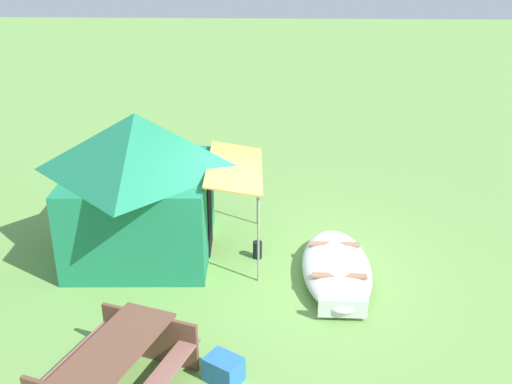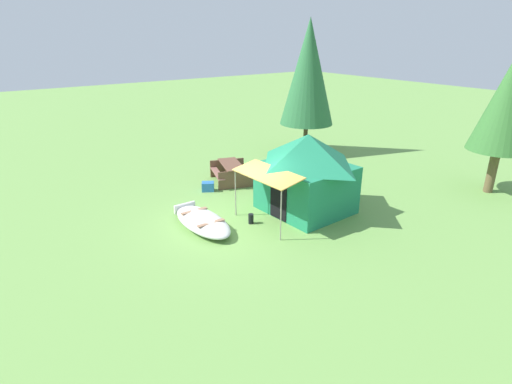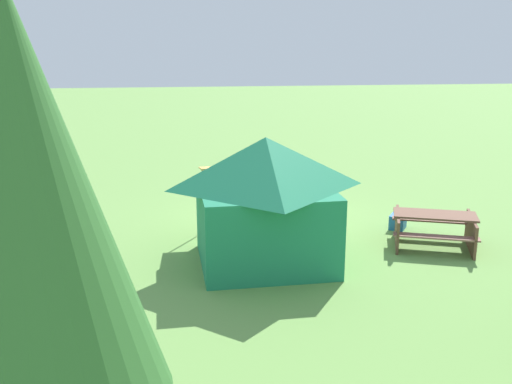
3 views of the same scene
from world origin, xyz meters
TOP-DOWN VIEW (x-y plane):
  - ground_plane at (0.00, 0.00)m, footprint 80.00×80.00m
  - beached_rowboat at (-0.32, -0.97)m, footprint 2.74×1.19m
  - canvas_cabin_tent at (0.56, 2.54)m, footprint 3.00×3.65m
  - picnic_table at (-3.32, 2.02)m, footprint 2.16×1.95m
  - cooler_box at (-2.97, 0.72)m, footprint 0.54×0.58m
  - fuel_can at (0.34, 0.42)m, footprint 0.24×0.24m
  - pine_tree_back_left at (3.36, 9.42)m, footprint 2.18×2.18m

SIDE VIEW (x-z plane):
  - ground_plane at x=0.00m, z-range 0.00..0.00m
  - fuel_can at x=0.34m, z-range 0.00..0.32m
  - cooler_box at x=-2.97m, z-range 0.00..0.35m
  - beached_rowboat at x=-0.32m, z-range 0.01..0.41m
  - picnic_table at x=-3.32m, z-range 0.09..0.86m
  - canvas_cabin_tent at x=0.56m, z-range 0.05..2.70m
  - pine_tree_back_left at x=3.36m, z-range 0.80..5.91m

